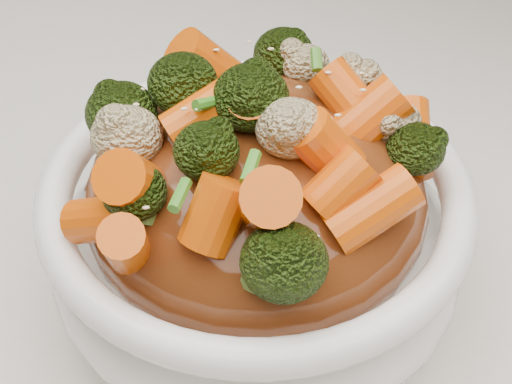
{
  "coord_description": "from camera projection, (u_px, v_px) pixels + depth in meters",
  "views": [
    {
      "loc": [
        0.01,
        -0.28,
        1.12
      ],
      "look_at": [
        0.02,
        0.02,
        0.83
      ],
      "focal_mm": 55.0,
      "sensor_mm": 36.0,
      "label": 1
    }
  ],
  "objects": [
    {
      "name": "scallions",
      "position": [
        256.0,
        94.0,
        0.37
      ],
      "size": [
        0.18,
        0.18,
        0.02
      ],
      "primitive_type": null,
      "rotation": [
        0.0,
        0.0,
        0.39
      ],
      "color": "#347A1C",
      "rests_on": "sauce_base"
    },
    {
      "name": "tablecloth",
      "position": [
        218.0,
        337.0,
        0.47
      ],
      "size": [
        1.2,
        0.8,
        0.04
      ],
      "primitive_type": "cube",
      "color": "silver",
      "rests_on": "dining_table"
    },
    {
      "name": "sesame_seeds",
      "position": [
        256.0,
        94.0,
        0.37
      ],
      "size": [
        0.21,
        0.21,
        0.01
      ],
      "primitive_type": null,
      "rotation": [
        0.0,
        0.0,
        0.39
      ],
      "color": "beige",
      "rests_on": "sauce_base"
    },
    {
      "name": "bowl",
      "position": [
        256.0,
        237.0,
        0.44
      ],
      "size": [
        0.3,
        0.3,
        0.09
      ],
      "primitive_type": null,
      "rotation": [
        0.0,
        0.0,
        0.39
      ],
      "color": "white",
      "rests_on": "tablecloth"
    },
    {
      "name": "cauliflower",
      "position": [
        256.0,
        101.0,
        0.37
      ],
      "size": [
        0.24,
        0.24,
        0.04
      ],
      "primitive_type": null,
      "rotation": [
        0.0,
        0.0,
        0.39
      ],
      "color": "#C9BA89",
      "rests_on": "sauce_base"
    },
    {
      "name": "broccoli",
      "position": [
        256.0,
        98.0,
        0.37
      ],
      "size": [
        0.24,
        0.24,
        0.05
      ],
      "primitive_type": null,
      "rotation": [
        0.0,
        0.0,
        0.39
      ],
      "color": "black",
      "rests_on": "sauce_base"
    },
    {
      "name": "sauce_base",
      "position": [
        256.0,
        196.0,
        0.42
      ],
      "size": [
        0.24,
        0.24,
        0.1
      ],
      "primitive_type": "ellipsoid",
      "rotation": [
        0.0,
        0.0,
        0.39
      ],
      "color": "#5B280F",
      "rests_on": "bowl"
    },
    {
      "name": "carrots",
      "position": [
        256.0,
        96.0,
        0.37
      ],
      "size": [
        0.24,
        0.24,
        0.05
      ],
      "primitive_type": null,
      "rotation": [
        0.0,
        0.0,
        0.39
      ],
      "color": "#DC5507",
      "rests_on": "sauce_base"
    }
  ]
}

